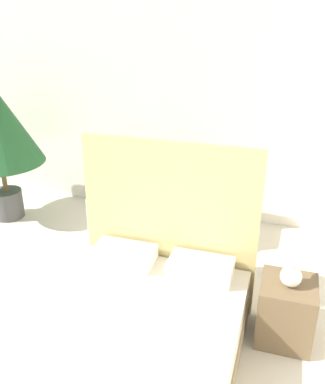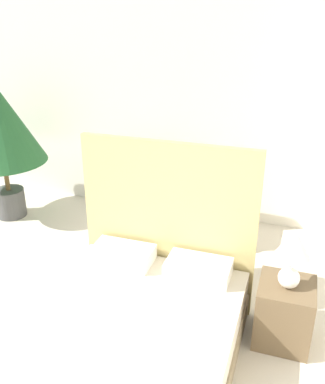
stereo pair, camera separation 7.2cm
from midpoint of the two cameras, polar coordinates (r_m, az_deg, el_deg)
name	(u,v)px [view 2 (the right image)]	position (r m, az deg, el deg)	size (l,w,h in m)	color
wall_back	(197,108)	(5.46, 4.95, 11.09)	(10.00, 0.06, 2.90)	silver
bed	(127,343)	(3.44, -4.09, -19.41)	(1.61, 2.23, 1.59)	#8C7A5B
armchair_near_window_left	(123,205)	(5.44, -4.92, -1.78)	(0.70, 0.67, 0.90)	silver
armchair_near_window_right	(196,216)	(5.17, 4.91, -3.23)	(0.65, 0.62, 0.90)	silver
nightstand	(284,312)	(3.86, 16.41, -15.15)	(0.45, 0.46, 0.55)	brown
table_lamp	(293,251)	(3.51, 17.54, -7.52)	(0.28, 0.28, 0.52)	white
side_table	(157,220)	(5.28, -0.37, -3.77)	(0.33, 0.33, 0.40)	#B7AD93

